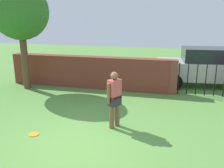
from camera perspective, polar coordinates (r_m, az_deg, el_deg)
ground_plane at (r=6.29m, az=-7.59°, el=-13.64°), size 40.00×40.00×0.00m
brick_wall at (r=10.77m, az=-5.80°, el=2.85°), size 7.09×0.50×1.39m
tree at (r=10.94m, az=-20.85°, el=15.57°), size 2.33×2.33×4.43m
person at (r=6.73m, az=0.58°, el=-3.12°), size 0.38×0.47×1.62m
fence_gate at (r=10.21m, az=20.31°, el=1.26°), size 2.70×0.44×1.40m
car at (r=11.76m, az=21.04°, el=3.79°), size 4.34×2.23×1.72m
frisbee_orange at (r=6.95m, az=-17.96°, el=-11.21°), size 0.27×0.27×0.02m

